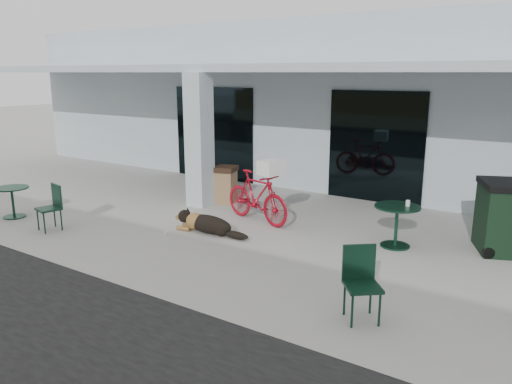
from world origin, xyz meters
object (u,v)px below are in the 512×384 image
Objects in this scene: bicycle at (257,197)px; dog at (208,223)px; cafe_chair_far_a at (363,286)px; trash_receptacle at (225,185)px; cafe_table_far at (396,226)px; wheeled_bin at (503,217)px; cafe_table_near at (13,202)px; cafe_chair_near at (48,208)px.

bicycle is 1.30m from dog.
cafe_chair_far_a reaches higher than trash_receptacle.
wheeled_bin reaches higher than cafe_table_far.
bicycle is 5.37m from cafe_table_near.
wheeled_bin is (4.97, 2.10, 0.43)m from dog.
dog is at bearing 19.28° from cafe_table_near.
bicycle reaches higher than cafe_chair_far_a.
cafe_chair_far_a is 0.76× the size of wheeled_bin.
bicycle is 1.77m from trash_receptacle.
cafe_table_near is at bearing -159.84° from cafe_table_far.
cafe_chair_near is 6.69m from cafe_chair_far_a.
dog is 5.41m from wheeled_bin.
cafe_chair_near is at bearing 146.05° from bicycle.
trash_receptacle is at bearing 79.42° from cafe_chair_near.
cafe_chair_near reaches higher than cafe_table_near.
bicycle reaches higher than cafe_table_far.
cafe_chair_near reaches higher than dog.
cafe_chair_near is at bearing -157.45° from dog.
cafe_table_near is at bearing -171.79° from cafe_chair_near.
cafe_table_near is at bearing -168.32° from dog.
trash_receptacle reaches higher than cafe_table_far.
bicycle is 2.99m from cafe_table_far.
bicycle is 1.44× the size of wheeled_bin.
bicycle reaches higher than dog.
wheeled_bin is (9.26, 3.60, 0.30)m from cafe_table_near.
wheeled_bin is at bearing 15.32° from dog.
bicycle is at bearing 54.87° from cafe_chair_near.
cafe_table_near is at bearing 139.05° from cafe_chair_far_a.
trash_receptacle is (-5.07, 3.80, -0.03)m from cafe_chair_far_a.
cafe_chair_far_a is at bearing 12.33° from cafe_chair_near.
trash_receptacle is at bearing 111.60° from dog.
trash_receptacle is (-1.52, 0.90, -0.10)m from bicycle.
dog is 1.75× the size of cafe_table_near.
cafe_table_far is (2.99, 0.10, -0.16)m from bicycle.
wheeled_bin is (6.14, 0.00, 0.18)m from trash_receptacle.
bicycle is at bearing -30.55° from trash_receptacle.
trash_receptacle is at bearing 103.60° from cafe_chair_far_a.
trash_receptacle is (-4.51, 0.80, 0.07)m from cafe_table_far.
cafe_chair_far_a is (3.55, -2.90, -0.07)m from bicycle.
cafe_table_near is 8.13m from cafe_table_far.
dog is at bearing 116.88° from cafe_chair_far_a.
bicycle is at bearing -178.08° from cafe_table_far.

